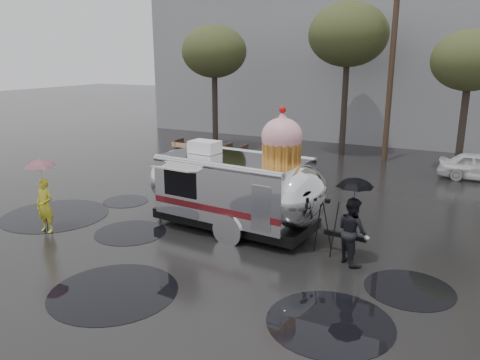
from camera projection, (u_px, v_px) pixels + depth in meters
The scene contains 14 objects.
ground at pixel (200, 248), 13.29m from camera, with size 120.00×120.00×0.00m, color black.
puddles at pixel (148, 250), 13.16m from camera, with size 14.39×7.89×0.01m.
grey_building at pixel (326, 39), 34.01m from camera, with size 22.00×12.00×13.00m, color slate.
utility_pole at pixel (391, 70), 23.03m from camera, with size 1.60×0.28×9.00m.
tree_left at pixel (214, 52), 26.14m from camera, with size 3.64×3.64×6.95m.
tree_mid at pixel (348, 35), 24.55m from camera, with size 4.20×4.20×8.03m.
tree_right at pixel (470, 61), 20.52m from camera, with size 3.36×3.36×6.42m.
barricade_row at pixel (210, 151), 24.17m from camera, with size 4.30×0.80×1.00m.
airstream_trailer at pixel (237, 186), 14.42m from camera, with size 7.45×3.00×4.02m.
person_left at pixel (45, 206), 14.35m from camera, with size 0.61×0.40×1.69m, color yellow.
umbrella_pink at pixel (41, 171), 14.07m from camera, with size 1.12×1.12×2.32m.
person_right at pixel (352, 231), 12.14m from camera, with size 0.86×0.48×1.79m, color black.
umbrella_black at pixel (355, 192), 11.87m from camera, with size 1.17×1.17×2.35m.
tripod at pixel (326, 221), 12.75m from camera, with size 0.63×0.62×1.57m.
Camera 1 is at (6.65, -10.46, 5.30)m, focal length 35.00 mm.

